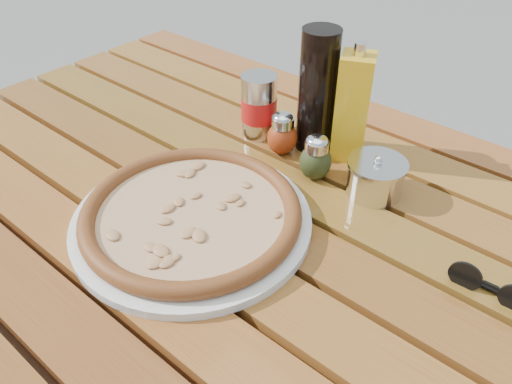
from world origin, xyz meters
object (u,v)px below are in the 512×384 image
Objects in this scene: table at (248,248)px; plate at (192,221)px; pepper_shaker at (282,134)px; oregano_shaker at (316,158)px; dark_bottle at (317,92)px; parmesan_tin at (375,177)px; olive_oil_cruet at (352,108)px; soda_can at (259,106)px; pizza at (191,213)px; sunglasses at (490,287)px.

table is 3.89× the size of plate.
plate is at bearing -85.88° from pepper_shaker.
dark_bottle is at bearing 126.08° from oregano_shaker.
parmesan_tin reaches higher than plate.
olive_oil_cruet reaches higher than table.
olive_oil_cruet is 1.88× the size of parmesan_tin.
soda_can is (-0.09, 0.27, 0.05)m from plate.
pepper_shaker is 0.37× the size of dark_bottle.
oregano_shaker is (0.09, -0.02, 0.00)m from pepper_shaker.
soda_can is (-0.10, -0.03, -0.05)m from dark_bottle.
pizza is at bearing -122.71° from table.
soda_can is 1.09× the size of sunglasses.
oregano_shaker is at bearing -94.41° from olive_oil_cruet.
oregano_shaker is at bearing 80.76° from table.
pizza is at bearing -85.88° from pepper_shaker.
parmesan_tin is at bearing 54.73° from table.
soda_can reaches higher than parmesan_tin.
olive_oil_cruet is (0.01, 0.09, 0.06)m from oregano_shaker.
plate is at bearing -122.71° from table.
plate is 0.02m from pizza.
pizza is 2.02× the size of dark_bottle.
olive_oil_cruet is (0.17, 0.04, 0.04)m from soda_can.
parmesan_tin is at bearing -18.76° from dark_bottle.
soda_can reaches higher than pepper_shaker.
parmesan_tin is 0.24m from sunglasses.
soda_can is 0.26m from parmesan_tin.
dark_bottle is 0.12m from soda_can.
plate reaches higher than table.
pizza is 0.25m from pepper_shaker.
pepper_shaker is at bearing 94.12° from pizza.
parmesan_tin is at bearing 55.48° from plate.
pizza is at bearing -161.72° from sunglasses.
plate is 0.23m from oregano_shaker.
pizza is 2.12× the size of olive_oil_cruet.
sunglasses is (0.41, -0.10, -0.02)m from pepper_shaker.
table is 6.36× the size of dark_bottle.
soda_can is at bearing -165.23° from olive_oil_cruet.
pizza is (-0.00, 0.00, 0.02)m from plate.
pizza is 3.98× the size of parmesan_tin.
dark_bottle reaches higher than parmesan_tin.
parmesan_tin is at bearing -35.44° from olive_oil_cruet.
pepper_shaker reaches higher than parmesan_tin.
plate is 4.39× the size of oregano_shaker.
sunglasses is at bearing 20.76° from plate.
pepper_shaker is at bearing -179.34° from parmesan_tin.
pepper_shaker is at bearing 164.63° from oregano_shaker.
olive_oil_cruet is at bearing 85.59° from oregano_shaker.
sunglasses is (0.35, 0.08, 0.09)m from table.
parmesan_tin is (0.09, -0.07, -0.07)m from olive_oil_cruet.
table is 0.12m from plate.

